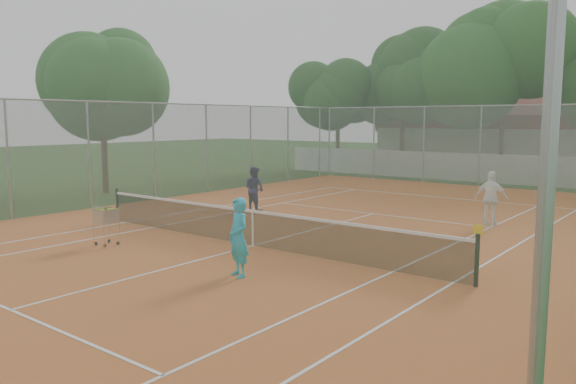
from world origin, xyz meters
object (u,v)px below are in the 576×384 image
Objects in this scene: player_far_left at (254,189)px; player_far_right at (491,199)px; tennis_net at (253,228)px; ball_hopper at (106,225)px; clubhouse at (512,136)px; player_near at (239,237)px.

player_far_right reaches higher than player_far_left.
player_far_right is (3.99, 6.71, 0.37)m from tennis_net.
player_far_left is 8.11m from player_far_right.
clubhouse is at bearing 89.81° from ball_hopper.
tennis_net is 7.82m from player_far_right.
clubhouse is 31.61m from player_near.
player_far_left reaches higher than tennis_net.
clubhouse is 9.53× the size of player_far_right.
ball_hopper is (0.68, -6.67, -0.27)m from player_far_left.
player_near reaches higher than player_far_left.
player_far_left is at bearing 97.59° from ball_hopper.
ball_hopper is (-4.76, 0.00, -0.31)m from player_near.
clubhouse is 24.79m from player_far_left.
tennis_net is 2.93m from player_near.
player_near reaches higher than ball_hopper.
player_far_left is 6.71m from ball_hopper.
clubhouse is (-2.00, 29.00, 1.69)m from tennis_net.
player_far_left is at bearing 13.04° from player_far_right.
player_near is 9.36m from player_far_right.
player_far_right reaches higher than ball_hopper.
player_far_left is (-3.75, 4.31, 0.32)m from tennis_net.
player_far_right reaches higher than player_near.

